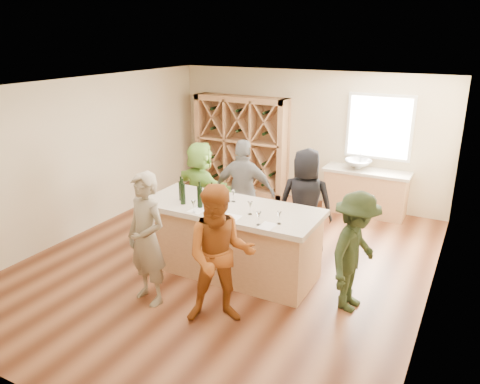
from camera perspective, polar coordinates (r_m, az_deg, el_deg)
The scene contains 34 objects.
floor at distance 7.70m, azimuth -1.37°, elevation -8.79°, with size 6.00×7.00×0.10m, color brown.
ceiling at distance 6.86m, azimuth -1.56°, elevation 13.21°, with size 6.00×7.00×0.10m, color white.
wall_back at distance 10.29m, azimuth 8.33°, elevation 6.75°, with size 6.00×0.10×2.80m, color beige.
wall_front at distance 4.63m, azimuth -23.85°, elevation -10.18°, with size 6.00×0.10×2.80m, color beige.
wall_left at distance 8.99m, azimuth -18.72°, elevation 4.19°, with size 0.10×7.00×2.80m, color beige.
wall_right at distance 6.32m, azimuth 23.46°, elevation -2.42°, with size 0.10×7.00×2.80m, color beige.
window_frame at distance 9.75m, azimuth 16.64°, elevation 7.60°, with size 1.30×0.06×1.30m, color white.
window_pane at distance 9.72m, azimuth 16.59°, elevation 7.56°, with size 1.18×0.01×1.18m, color white.
wine_rack at distance 10.69m, azimuth 0.13°, elevation 5.75°, with size 2.20×0.45×2.20m, color tan.
back_counter_base at distance 9.85m, azimuth 15.03°, elevation -0.12°, with size 1.60×0.58×0.86m, color tan.
back_counter_top at distance 9.71m, azimuth 15.26°, elevation 2.44°, with size 1.70×0.62×0.06m, color beige.
sink at distance 9.72m, azimuth 14.17°, elevation 3.31°, with size 0.54×0.54×0.19m, color silver.
faucet at distance 9.88m, azimuth 14.46°, elevation 3.87°, with size 0.02×0.02×0.30m, color silver.
tasting_counter_base at distance 7.17m, azimuth -1.21°, elevation -6.09°, with size 2.60×1.00×1.00m, color tan.
tasting_counter_top at distance 6.96m, azimuth -1.24°, elevation -2.05°, with size 2.72×1.12×0.08m, color beige.
wine_bottle_a at distance 7.21m, azimuth -7.18°, elevation 0.14°, with size 0.07×0.07×0.30m, color black.
wine_bottle_b at distance 7.04m, azimuth -6.99°, elevation -0.24°, with size 0.08×0.08×0.32m, color black.
wine_bottle_d at distance 6.87m, azimuth -4.92°, elevation -0.62°, with size 0.08×0.08×0.32m, color black.
wine_bottle_e at distance 6.90m, azimuth -3.44°, elevation -0.64°, with size 0.07×0.07×0.29m, color black.
wine_glass_a at distance 6.71m, azimuth -5.68°, elevation -1.78°, with size 0.07×0.07×0.18m, color white.
wine_glass_b at distance 6.50m, azimuth -1.97°, elevation -2.39°, with size 0.07×0.07×0.18m, color white.
wine_glass_c at distance 6.25m, azimuth 2.29°, elevation -3.24°, with size 0.07×0.07×0.19m, color white.
wine_glass_d at distance 6.61m, azimuth 1.23°, elevation -1.92°, with size 0.08×0.08×0.20m, color white.
wine_glass_e at distance 6.31m, azimuth 4.78°, elevation -3.20°, with size 0.06×0.06×0.16m, color white.
tasting_menu_a at distance 6.82m, azimuth -5.12°, elevation -2.21°, with size 0.21×0.28×0.00m, color white.
tasting_menu_b at distance 6.50m, azimuth -1.19°, elevation -3.22°, with size 0.23×0.32×0.00m, color white.
tasting_menu_c at distance 6.25m, azimuth 3.31°, elevation -4.16°, with size 0.20×0.27×0.00m, color white.
person_near_left at distance 6.37m, azimuth -11.32°, elevation -5.67°, with size 0.67×0.49×1.84m, color gray.
person_near_right at distance 5.84m, azimuth -2.43°, elevation -7.75°, with size 0.89×0.49×1.82m, color #994C19.
person_server at distance 6.31m, azimuth 13.83°, elevation -7.12°, with size 1.06×0.49×1.64m, color #263319.
person_far_mid at distance 8.03m, azimuth 0.46°, elevation -0.06°, with size 1.08×0.55×1.84m, color slate.
person_far_right at distance 7.66m, azimuth 7.95°, elevation -1.35°, with size 0.88×0.57×1.81m, color black.
person_far_left at distance 8.51m, azimuth -4.78°, elevation 0.51°, with size 1.58×0.57×1.71m, color #8CC64C.
wine_glass_f at distance 7.10m, azimuth -0.81°, elevation -0.50°, with size 0.07×0.07×0.18m, color white.
Camera 1 is at (3.35, -5.94, 3.52)m, focal length 35.00 mm.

